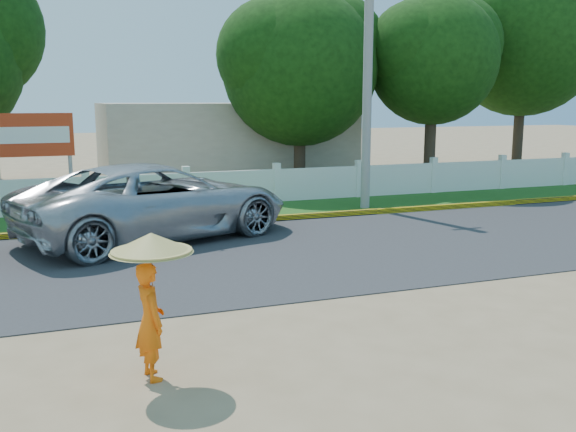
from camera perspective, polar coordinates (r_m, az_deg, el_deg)
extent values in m
plane|color=#9E8460|center=(10.00, 4.03, -9.29)|extent=(120.00, 120.00, 0.00)
cube|color=#38383A|center=(14.05, -3.54, -3.46)|extent=(60.00, 7.00, 0.02)
cube|color=#2D601E|center=(19.03, -8.12, 0.12)|extent=(60.00, 3.50, 0.03)
cube|color=yellow|center=(17.39, -6.93, -0.60)|extent=(40.00, 0.18, 0.16)
cube|color=silver|center=(20.35, -9.03, 2.28)|extent=(40.00, 0.10, 1.10)
cube|color=#B7AD99|center=(27.51, -5.74, 6.62)|extent=(10.00, 6.00, 3.20)
cylinder|color=gray|center=(19.84, 7.07, 11.19)|extent=(0.28, 0.28, 7.36)
imported|color=#ACAEB4|center=(15.83, -11.60, 1.29)|extent=(7.32, 5.23, 1.85)
imported|color=#F8620D|center=(8.00, -12.16, -9.10)|extent=(0.43, 0.58, 1.45)
cylinder|color=gray|center=(7.84, -11.95, -5.21)|extent=(0.02, 0.02, 0.94)
cone|color=tan|center=(7.74, -12.06, -2.34)|extent=(0.99, 0.99, 0.24)
cylinder|color=gray|center=(21.01, -18.72, 3.35)|extent=(0.12, 0.12, 2.00)
cube|color=red|center=(20.91, -21.95, 6.70)|extent=(2.50, 0.12, 1.30)
cube|color=silver|center=(20.85, -21.96, 6.69)|extent=(2.25, 0.02, 0.49)
cylinder|color=#473828|center=(25.72, 12.51, 6.50)|extent=(0.44, 0.44, 3.49)
sphere|color=#194810|center=(25.71, 12.78, 13.42)|extent=(4.96, 4.96, 4.96)
cylinder|color=#473828|center=(24.49, 1.04, 5.88)|extent=(0.44, 0.44, 2.91)
sphere|color=#194810|center=(24.44, 1.07, 13.02)|extent=(5.79, 5.79, 5.79)
cylinder|color=#473828|center=(30.33, 19.80, 7.24)|extent=(0.44, 0.44, 4.08)
sphere|color=#194810|center=(30.40, 20.25, 14.46)|extent=(6.51, 6.51, 6.51)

